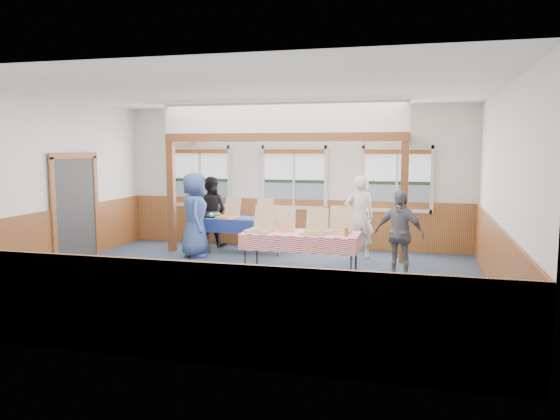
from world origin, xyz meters
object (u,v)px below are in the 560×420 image
object	(u,v)px
woman_white	(359,217)
table_right	(301,235)
person_grey	(399,234)
table_left	(247,221)
woman_black	(211,211)
man_blue	(195,215)

from	to	relation	value
woman_white	table_right	bearing A→B (deg)	39.10
table_right	person_grey	size ratio (longest dim) A/B	1.41
table_right	woman_white	distance (m)	1.84
table_left	table_right	distance (m)	2.30
table_left	woman_black	world-z (taller)	woman_black
person_grey	woman_black	bearing A→B (deg)	174.02
woman_black	man_blue	world-z (taller)	man_blue
table_left	woman_white	xyz separation A→B (m)	(2.43, -0.06, 0.16)
table_right	man_blue	world-z (taller)	man_blue
man_blue	person_grey	distance (m)	4.29
woman_black	person_grey	size ratio (longest dim) A/B	1.04
table_left	woman_black	xyz separation A→B (m)	(-1.07, 0.58, 0.11)
man_blue	person_grey	size ratio (longest dim) A/B	1.14
table_left	table_right	size ratio (longest dim) A/B	0.85
table_left	man_blue	size ratio (longest dim) A/B	1.05
person_grey	table_left	bearing A→B (deg)	175.04
woman_black	person_grey	bearing A→B (deg)	157.56
table_left	person_grey	size ratio (longest dim) A/B	1.20
table_right	person_grey	xyz separation A→B (m)	(1.72, 0.18, 0.07)
table_left	woman_black	bearing A→B (deg)	134.47
table_left	woman_black	distance (m)	1.23
woman_white	man_blue	world-z (taller)	man_blue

